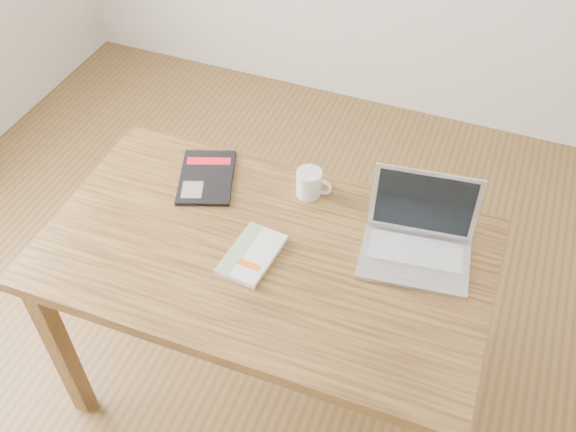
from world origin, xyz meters
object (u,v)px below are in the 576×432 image
(white_guidebook, at_px, (252,254))
(coffee_mug, at_px, (310,183))
(laptop, at_px, (418,238))
(desk, at_px, (265,270))
(black_guidebook, at_px, (206,177))

(white_guidebook, bearing_deg, coffee_mug, 83.57)
(white_guidebook, bearing_deg, laptop, 30.09)
(white_guidebook, xyz_separation_m, coffee_mug, (0.06, 0.30, 0.04))
(laptop, bearing_deg, desk, -165.49)
(laptop, bearing_deg, coffee_mug, 156.63)
(desk, bearing_deg, coffee_mug, 80.34)
(desk, relative_size, coffee_mug, 11.20)
(desk, xyz_separation_m, black_guidebook, (-0.29, 0.21, 0.10))
(laptop, xyz_separation_m, coffee_mug, (-0.36, 0.10, -0.00))
(black_guidebook, height_order, laptop, laptop)
(black_guidebook, relative_size, laptop, 0.88)
(white_guidebook, bearing_deg, desk, 62.94)
(desk, bearing_deg, black_guidebook, 143.05)
(black_guidebook, xyz_separation_m, laptop, (0.69, -0.05, 0.04))
(white_guidebook, height_order, laptop, laptop)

